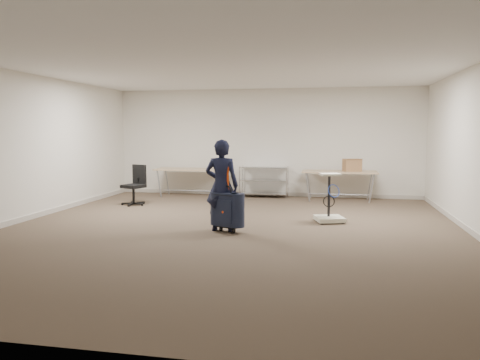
# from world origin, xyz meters

# --- Properties ---
(ground) EXTENTS (9.00, 9.00, 0.00)m
(ground) POSITION_xyz_m (0.00, 0.00, 0.00)
(ground) COLOR #4C3E2E
(ground) RESTS_ON ground
(room_shell) EXTENTS (8.00, 9.00, 9.00)m
(room_shell) POSITION_xyz_m (0.00, 1.38, 0.05)
(room_shell) COLOR silver
(room_shell) RESTS_ON ground
(folding_table_left) EXTENTS (1.80, 0.75, 0.73)m
(folding_table_left) POSITION_xyz_m (-1.90, 3.95, 0.68)
(folding_table_left) COLOR tan
(folding_table_left) RESTS_ON ground
(folding_table_right) EXTENTS (1.80, 0.75, 0.73)m
(folding_table_right) POSITION_xyz_m (1.90, 3.95, 0.68)
(folding_table_right) COLOR tan
(folding_table_right) RESTS_ON ground
(wire_shelf) EXTENTS (1.22, 0.47, 0.80)m
(wire_shelf) POSITION_xyz_m (0.00, 4.20, 0.44)
(wire_shelf) COLOR silver
(wire_shelf) RESTS_ON ground
(person) EXTENTS (0.58, 0.39, 1.57)m
(person) POSITION_xyz_m (-0.12, -0.01, 0.78)
(person) COLOR black
(person) RESTS_ON ground
(suitcase) EXTENTS (0.47, 0.37, 1.13)m
(suitcase) POSITION_xyz_m (-0.01, -0.10, 0.38)
(suitcase) COLOR black
(suitcase) RESTS_ON ground
(office_chair) EXTENTS (0.56, 0.57, 0.92)m
(office_chair) POSITION_xyz_m (-2.76, 2.36, 0.28)
(office_chair) COLOR black
(office_chair) RESTS_ON ground
(equipment_cart) EXTENTS (0.62, 0.62, 0.92)m
(equipment_cart) POSITION_xyz_m (1.69, 1.13, 0.24)
(equipment_cart) COLOR beige
(equipment_cart) RESTS_ON ground
(cardboard_box) EXTENTS (0.47, 0.40, 0.30)m
(cardboard_box) POSITION_xyz_m (2.20, 3.93, 0.88)
(cardboard_box) COLOR #916643
(cardboard_box) RESTS_ON folding_table_right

